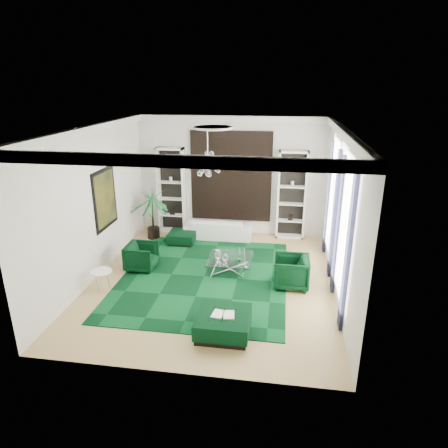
% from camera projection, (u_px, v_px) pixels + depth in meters
% --- Properties ---
extents(floor, '(6.00, 7.00, 0.02)m').
position_uv_depth(floor, '(213.00, 280.00, 10.20)').
color(floor, tan).
rests_on(floor, ground).
extents(ceiling, '(6.00, 7.00, 0.02)m').
position_uv_depth(ceiling, '(211.00, 127.00, 8.90)').
color(ceiling, white).
rests_on(ceiling, ground).
extents(wall_back, '(6.00, 0.02, 3.80)m').
position_uv_depth(wall_back, '(231.00, 176.00, 12.82)').
color(wall_back, silver).
rests_on(wall_back, ground).
extents(wall_front, '(6.00, 0.02, 3.80)m').
position_uv_depth(wall_front, '(172.00, 275.00, 6.29)').
color(wall_front, silver).
rests_on(wall_front, ground).
extents(wall_left, '(0.02, 7.00, 3.80)m').
position_uv_depth(wall_left, '(93.00, 203.00, 9.98)').
color(wall_left, silver).
rests_on(wall_left, ground).
extents(wall_right, '(0.02, 7.00, 3.80)m').
position_uv_depth(wall_right, '(341.00, 215.00, 9.13)').
color(wall_right, silver).
rests_on(wall_right, ground).
extents(crown_molding, '(6.00, 7.00, 0.18)m').
position_uv_depth(crown_molding, '(211.00, 132.00, 8.94)').
color(crown_molding, white).
rests_on(crown_molding, ceiling).
extents(ceiling_medallion, '(0.90, 0.90, 0.05)m').
position_uv_depth(ceiling_medallion, '(213.00, 128.00, 9.20)').
color(ceiling_medallion, white).
rests_on(ceiling_medallion, ceiling).
extents(tapestry, '(2.50, 0.06, 2.80)m').
position_uv_depth(tapestry, '(231.00, 177.00, 12.77)').
color(tapestry, black).
rests_on(tapestry, wall_back).
extents(shelving_left, '(0.90, 0.38, 2.80)m').
position_uv_depth(shelving_left, '(171.00, 190.00, 13.08)').
color(shelving_left, white).
rests_on(shelving_left, floor).
extents(shelving_right, '(0.90, 0.38, 2.80)m').
position_uv_depth(shelving_right, '(292.00, 195.00, 12.53)').
color(shelving_right, white).
rests_on(shelving_right, floor).
extents(painting, '(0.04, 1.30, 1.60)m').
position_uv_depth(painting, '(105.00, 199.00, 10.55)').
color(painting, black).
rests_on(painting, wall_left).
extents(window_near, '(0.03, 1.10, 2.90)m').
position_uv_depth(window_near, '(345.00, 228.00, 8.29)').
color(window_near, white).
rests_on(window_near, wall_right).
extents(curtain_near_a, '(0.07, 0.30, 3.25)m').
position_uv_depth(curtain_near_a, '(348.00, 254.00, 7.66)').
color(curtain_near_a, black).
rests_on(curtain_near_a, floor).
extents(curtain_near_b, '(0.07, 0.30, 3.25)m').
position_uv_depth(curtain_near_b, '(338.00, 227.00, 9.11)').
color(curtain_near_b, black).
rests_on(curtain_near_b, floor).
extents(window_far, '(0.03, 1.10, 2.90)m').
position_uv_depth(window_far, '(333.00, 197.00, 10.53)').
color(window_far, white).
rests_on(window_far, wall_right).
extents(curtain_far_a, '(0.07, 0.30, 3.25)m').
position_uv_depth(curtain_far_a, '(334.00, 215.00, 9.89)').
color(curtain_far_a, black).
rests_on(curtain_far_a, floor).
extents(curtain_far_b, '(0.07, 0.30, 3.25)m').
position_uv_depth(curtain_far_b, '(328.00, 198.00, 11.34)').
color(curtain_far_b, black).
rests_on(curtain_far_b, floor).
extents(rug, '(4.20, 5.00, 0.02)m').
position_uv_depth(rug, '(204.00, 277.00, 10.32)').
color(rug, black).
rests_on(rug, floor).
extents(sofa, '(2.14, 0.84, 0.63)m').
position_uv_depth(sofa, '(219.00, 228.00, 12.85)').
color(sofa, silver).
rests_on(sofa, floor).
extents(armchair_left, '(0.79, 0.77, 0.72)m').
position_uv_depth(armchair_left, '(142.00, 256.00, 10.67)').
color(armchair_left, black).
rests_on(armchair_left, floor).
extents(armchair_right, '(0.85, 0.83, 0.78)m').
position_uv_depth(armchair_right, '(291.00, 272.00, 9.76)').
color(armchair_right, black).
rests_on(armchair_right, floor).
extents(coffee_table, '(1.15, 1.15, 0.39)m').
position_uv_depth(coffee_table, '(230.00, 265.00, 10.56)').
color(coffee_table, white).
rests_on(coffee_table, floor).
extents(ottoman_side, '(0.80, 0.80, 0.36)m').
position_uv_depth(ottoman_side, '(182.00, 237.00, 12.46)').
color(ottoman_side, black).
rests_on(ottoman_side, floor).
extents(ottoman_front, '(1.06, 1.06, 0.42)m').
position_uv_depth(ottoman_front, '(223.00, 324.00, 7.97)').
color(ottoman_front, black).
rests_on(ottoman_front, floor).
extents(book, '(0.45, 0.30, 0.03)m').
position_uv_depth(book, '(223.00, 314.00, 7.90)').
color(book, white).
rests_on(book, ottoman_front).
extents(side_table, '(0.50, 0.50, 0.48)m').
position_uv_depth(side_table, '(102.00, 281.00, 9.64)').
color(side_table, white).
rests_on(side_table, floor).
extents(palm, '(1.34, 1.34, 2.14)m').
position_uv_depth(palm, '(152.00, 206.00, 12.55)').
color(palm, '#1C6C34').
rests_on(palm, floor).
extents(chandelier, '(0.74, 0.74, 0.67)m').
position_uv_depth(chandelier, '(208.00, 165.00, 9.79)').
color(chandelier, white).
rests_on(chandelier, ceiling).
extents(table_plant, '(0.14, 0.11, 0.25)m').
position_uv_depth(table_plant, '(240.00, 258.00, 10.19)').
color(table_plant, '#1C6C34').
rests_on(table_plant, coffee_table).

